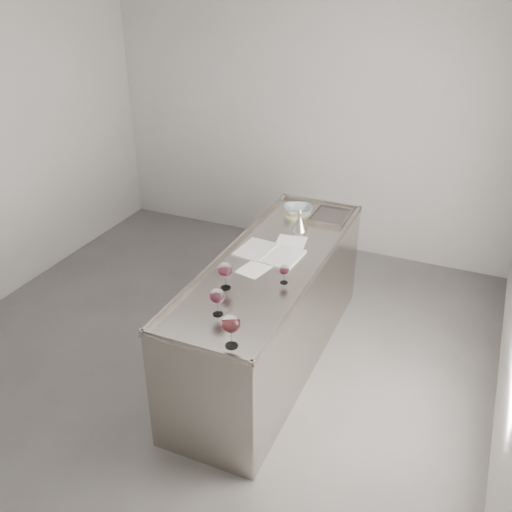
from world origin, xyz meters
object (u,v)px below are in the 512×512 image
at_px(ceramic_bowl, 298,210).
at_px(counter, 271,311).
at_px(wine_funnel, 300,224).
at_px(wine_glass_small, 284,270).
at_px(notebook, 269,253).
at_px(wine_glass_right, 231,324).
at_px(wine_glass_middle, 217,296).
at_px(wine_glass_left, 225,270).

bearing_deg(ceramic_bowl, counter, -83.20).
xyz_separation_m(counter, wine_funnel, (0.02, 0.57, 0.53)).
bearing_deg(wine_funnel, wine_glass_small, -77.39).
xyz_separation_m(notebook, ceramic_bowl, (-0.05, 0.77, 0.04)).
bearing_deg(wine_glass_right, wine_glass_middle, 130.41).
height_order(wine_glass_right, wine_funnel, wine_glass_right).
xyz_separation_m(counter, wine_glass_right, (0.18, -1.08, 0.62)).
height_order(wine_glass_small, ceramic_bowl, wine_glass_small).
bearing_deg(wine_glass_right, wine_glass_left, 119.40).
distance_m(wine_glass_small, ceramic_bowl, 1.17).
xyz_separation_m(wine_glass_left, wine_glass_right, (0.32, -0.57, 0.01)).
height_order(notebook, ceramic_bowl, ceramic_bowl).
relative_size(wine_glass_middle, wine_glass_small, 1.39).
relative_size(wine_glass_left, wine_funnel, 1.05).
height_order(wine_glass_left, wine_glass_right, wine_glass_right).
bearing_deg(wine_glass_middle, ceramic_bowl, 92.09).
height_order(wine_glass_left, wine_glass_middle, wine_glass_left).
relative_size(counter, wine_glass_left, 11.91).
relative_size(wine_glass_left, wine_glass_right, 0.93).
relative_size(wine_glass_left, wine_glass_middle, 1.05).
relative_size(ceramic_bowl, wine_funnel, 1.28).
height_order(counter, wine_glass_small, wine_glass_small).
height_order(counter, wine_glass_middle, wine_glass_middle).
height_order(wine_glass_small, wine_funnel, wine_funnel).
bearing_deg(notebook, wine_funnel, 86.50).
bearing_deg(ceramic_bowl, wine_glass_left, -91.64).
bearing_deg(wine_glass_left, wine_glass_right, -60.60).
bearing_deg(wine_glass_small, ceramic_bowl, 105.20).
bearing_deg(wine_funnel, notebook, -98.09).
distance_m(wine_glass_middle, ceramic_bowl, 1.67).
bearing_deg(ceramic_bowl, wine_glass_middle, -87.91).
bearing_deg(wine_funnel, counter, -91.51).
height_order(wine_glass_right, ceramic_bowl, wine_glass_right).
height_order(wine_glass_right, wine_glass_small, wine_glass_right).
distance_m(wine_glass_left, wine_glass_middle, 0.33).
xyz_separation_m(counter, wine_glass_left, (-0.14, -0.51, 0.61)).
bearing_deg(notebook, wine_glass_right, -73.79).
height_order(wine_glass_middle, ceramic_bowl, wine_glass_middle).
distance_m(counter, wine_glass_left, 0.81).
relative_size(wine_glass_middle, ceramic_bowl, 0.78).
xyz_separation_m(wine_glass_right, notebook, (-0.24, 1.16, -0.15)).
bearing_deg(wine_glass_right, wine_glass_small, 88.48).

